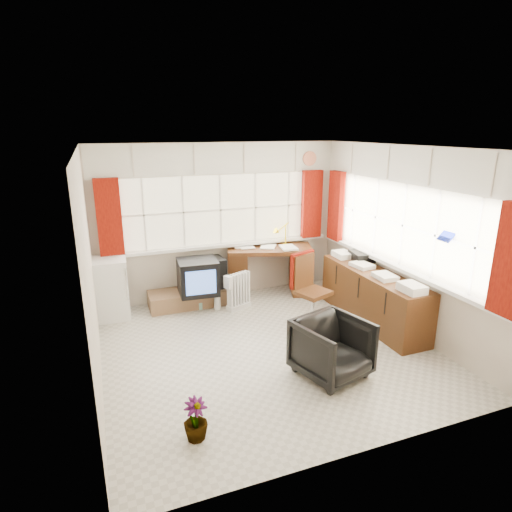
{
  "coord_description": "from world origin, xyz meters",
  "views": [
    {
      "loc": [
        -1.88,
        -4.55,
        2.71
      ],
      "look_at": [
        0.06,
        0.55,
        1.07
      ],
      "focal_mm": 30.0,
      "sensor_mm": 36.0,
      "label": 1
    }
  ],
  "objects_px": {
    "office_chair": "(332,348)",
    "tv_bench": "(194,297)",
    "crt_tv": "(198,277)",
    "mini_fridge": "(109,288)",
    "task_chair": "(307,287)",
    "radiator": "(239,294)",
    "desk_lamp": "(286,230)",
    "desk": "(269,267)",
    "credenza": "(373,296)"
  },
  "relations": [
    {
      "from": "radiator",
      "to": "tv_bench",
      "type": "distance_m",
      "value": 0.75
    },
    {
      "from": "crt_tv",
      "to": "mini_fridge",
      "type": "bearing_deg",
      "value": 173.56
    },
    {
      "from": "task_chair",
      "to": "radiator",
      "type": "bearing_deg",
      "value": 130.96
    },
    {
      "from": "desk_lamp",
      "to": "office_chair",
      "type": "height_order",
      "value": "desk_lamp"
    },
    {
      "from": "desk",
      "to": "crt_tv",
      "type": "bearing_deg",
      "value": -169.27
    },
    {
      "from": "office_chair",
      "to": "tv_bench",
      "type": "bearing_deg",
      "value": 95.67
    },
    {
      "from": "tv_bench",
      "to": "credenza",
      "type": "bearing_deg",
      "value": -33.7
    },
    {
      "from": "office_chair",
      "to": "tv_bench",
      "type": "height_order",
      "value": "office_chair"
    },
    {
      "from": "tv_bench",
      "to": "office_chair",
      "type": "bearing_deg",
      "value": -68.66
    },
    {
      "from": "office_chair",
      "to": "mini_fridge",
      "type": "distance_m",
      "value": 3.39
    },
    {
      "from": "task_chair",
      "to": "tv_bench",
      "type": "relative_size",
      "value": 0.75
    },
    {
      "from": "task_chair",
      "to": "credenza",
      "type": "relative_size",
      "value": 0.52
    },
    {
      "from": "desk",
      "to": "task_chair",
      "type": "height_order",
      "value": "task_chair"
    },
    {
      "from": "task_chair",
      "to": "tv_bench",
      "type": "bearing_deg",
      "value": 137.37
    },
    {
      "from": "desk_lamp",
      "to": "crt_tv",
      "type": "bearing_deg",
      "value": -170.39
    },
    {
      "from": "credenza",
      "to": "crt_tv",
      "type": "distance_m",
      "value": 2.62
    },
    {
      "from": "task_chair",
      "to": "crt_tv",
      "type": "xyz_separation_m",
      "value": [
        -1.31,
        1.08,
        -0.04
      ]
    },
    {
      "from": "task_chair",
      "to": "credenza",
      "type": "distance_m",
      "value": 0.98
    },
    {
      "from": "desk_lamp",
      "to": "crt_tv",
      "type": "xyz_separation_m",
      "value": [
        -1.59,
        -0.27,
        -0.55
      ]
    },
    {
      "from": "radiator",
      "to": "credenza",
      "type": "xyz_separation_m",
      "value": [
        1.66,
        -1.12,
        0.16
      ]
    },
    {
      "from": "radiator",
      "to": "task_chair",
      "type": "bearing_deg",
      "value": -49.04
    },
    {
      "from": "office_chair",
      "to": "credenza",
      "type": "distance_m",
      "value": 1.65
    },
    {
      "from": "desk",
      "to": "credenza",
      "type": "bearing_deg",
      "value": -59.48
    },
    {
      "from": "crt_tv",
      "to": "mini_fridge",
      "type": "distance_m",
      "value": 1.3
    },
    {
      "from": "credenza",
      "to": "mini_fridge",
      "type": "height_order",
      "value": "mini_fridge"
    },
    {
      "from": "task_chair",
      "to": "radiator",
      "type": "distance_m",
      "value": 1.16
    },
    {
      "from": "tv_bench",
      "to": "crt_tv",
      "type": "distance_m",
      "value": 0.43
    },
    {
      "from": "credenza",
      "to": "mini_fridge",
      "type": "bearing_deg",
      "value": 156.95
    },
    {
      "from": "desk_lamp",
      "to": "mini_fridge",
      "type": "relative_size",
      "value": 0.43
    },
    {
      "from": "credenza",
      "to": "tv_bench",
      "type": "xyz_separation_m",
      "value": [
        -2.28,
        1.52,
        -0.27
      ]
    },
    {
      "from": "office_chair",
      "to": "mini_fridge",
      "type": "xyz_separation_m",
      "value": [
        -2.25,
        2.54,
        0.11
      ]
    },
    {
      "from": "desk_lamp",
      "to": "office_chair",
      "type": "xyz_separation_m",
      "value": [
        -0.64,
        -2.66,
        -0.73
      ]
    },
    {
      "from": "desk",
      "to": "tv_bench",
      "type": "xyz_separation_m",
      "value": [
        -1.34,
        -0.08,
        -0.32
      ]
    },
    {
      "from": "crt_tv",
      "to": "desk_lamp",
      "type": "bearing_deg",
      "value": 9.61
    },
    {
      "from": "office_chair",
      "to": "mini_fridge",
      "type": "relative_size",
      "value": 0.82
    },
    {
      "from": "radiator",
      "to": "crt_tv",
      "type": "relative_size",
      "value": 0.93
    },
    {
      "from": "tv_bench",
      "to": "crt_tv",
      "type": "bearing_deg",
      "value": -75.23
    },
    {
      "from": "task_chair",
      "to": "office_chair",
      "type": "relative_size",
      "value": 1.42
    },
    {
      "from": "desk_lamp",
      "to": "radiator",
      "type": "distance_m",
      "value": 1.41
    },
    {
      "from": "tv_bench",
      "to": "mini_fridge",
      "type": "height_order",
      "value": "mini_fridge"
    },
    {
      "from": "desk_lamp",
      "to": "mini_fridge",
      "type": "height_order",
      "value": "desk_lamp"
    },
    {
      "from": "crt_tv",
      "to": "mini_fridge",
      "type": "relative_size",
      "value": 0.69
    },
    {
      "from": "office_chair",
      "to": "crt_tv",
      "type": "xyz_separation_m",
      "value": [
        -0.96,
        2.39,
        0.18
      ]
    },
    {
      "from": "radiator",
      "to": "crt_tv",
      "type": "height_order",
      "value": "crt_tv"
    },
    {
      "from": "desk",
      "to": "task_chair",
      "type": "xyz_separation_m",
      "value": [
        0.02,
        -1.33,
        0.11
      ]
    },
    {
      "from": "desk_lamp",
      "to": "tv_bench",
      "type": "height_order",
      "value": "desk_lamp"
    },
    {
      "from": "task_chair",
      "to": "tv_bench",
      "type": "distance_m",
      "value": 1.89
    },
    {
      "from": "mini_fridge",
      "to": "task_chair",
      "type": "bearing_deg",
      "value": -25.25
    },
    {
      "from": "credenza",
      "to": "office_chair",
      "type": "bearing_deg",
      "value": -140.93
    },
    {
      "from": "desk",
      "to": "desk_lamp",
      "type": "bearing_deg",
      "value": 4.76
    }
  ]
}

